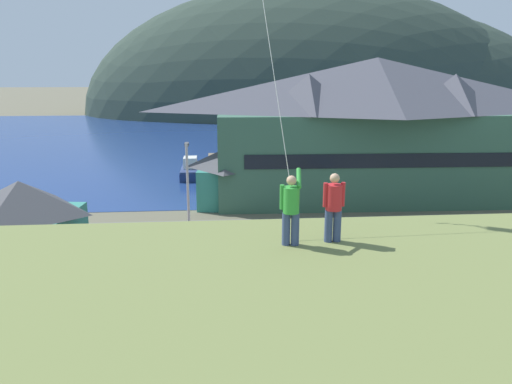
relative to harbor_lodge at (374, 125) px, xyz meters
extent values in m
plane|color=#66604C|center=(-12.41, -21.11, -6.29)|extent=(600.00, 600.00, 0.00)
cube|color=slate|center=(-12.41, -16.11, -6.24)|extent=(40.00, 20.00, 0.10)
cube|color=navy|center=(-12.41, 38.89, -6.28)|extent=(360.00, 84.00, 0.03)
ellipsoid|color=#2D3D33|center=(11.40, 88.61, -6.29)|extent=(115.98, 65.49, 64.10)
ellipsoid|color=#2D3D33|center=(29.85, 96.81, -6.29)|extent=(104.48, 74.97, 54.68)
cube|color=#38604C|center=(0.00, 0.09, -2.56)|extent=(26.70, 10.45, 7.46)
cube|color=black|center=(-0.13, -4.83, -2.19)|extent=(22.48, 0.67, 1.10)
pyramid|color=#4C4C56|center=(0.00, 0.09, 3.37)|extent=(28.31, 11.47, 4.39)
pyramid|color=#4C4C56|center=(-5.99, -1.46, 2.73)|extent=(5.51, 5.51, 3.08)
pyramid|color=#4C4C56|center=(5.91, -1.77, 2.73)|extent=(5.51, 5.51, 3.08)
cube|color=#338475|center=(-24.15, -13.96, -4.72)|extent=(5.76, 5.99, 3.15)
pyramid|color=#47474C|center=(-24.15, -13.96, -2.19)|extent=(6.23, 6.58, 1.90)
cube|color=black|center=(-24.47, -16.69, -5.19)|extent=(1.10, 0.18, 2.20)
cube|color=#338475|center=(-12.53, -1.66, -4.70)|extent=(5.07, 5.17, 3.19)
pyramid|color=#47474C|center=(-12.53, -1.66, -2.29)|extent=(5.49, 5.67, 1.63)
cube|color=black|center=(-12.80, -4.01, -5.17)|extent=(1.10, 0.19, 2.23)
cube|color=#70604C|center=(-12.88, 12.98, -5.94)|extent=(3.20, 14.01, 0.70)
cube|color=navy|center=(-16.16, 9.47, -5.84)|extent=(1.94, 6.01, 0.90)
cube|color=navy|center=(-16.16, 9.47, -5.31)|extent=(1.88, 5.83, 0.16)
cube|color=silver|center=(-16.17, 9.02, -4.68)|extent=(1.35, 1.80, 1.10)
cube|color=#9EA3A8|center=(-11.76, -19.50, -5.47)|extent=(4.29, 2.03, 0.80)
cube|color=gray|center=(-11.61, -19.49, -4.72)|extent=(2.19, 1.72, 0.70)
cube|color=black|center=(-11.61, -19.49, -4.76)|extent=(2.23, 1.75, 0.32)
cylinder|color=black|center=(-13.18, -18.66, -5.87)|extent=(0.65, 0.26, 0.64)
cylinder|color=black|center=(-13.07, -20.49, -5.87)|extent=(0.65, 0.26, 0.64)
cylinder|color=black|center=(-10.45, -18.50, -5.87)|extent=(0.65, 0.26, 0.64)
cylinder|color=black|center=(-10.35, -20.33, -5.87)|extent=(0.65, 0.26, 0.64)
cube|color=red|center=(-17.62, -13.72, -5.47)|extent=(4.30, 2.05, 0.80)
cube|color=#B11A15|center=(-17.77, -13.73, -4.72)|extent=(2.19, 1.72, 0.70)
cube|color=black|center=(-17.77, -13.73, -4.76)|extent=(2.24, 1.76, 0.32)
cylinder|color=black|center=(-16.20, -14.55, -5.87)|extent=(0.65, 0.26, 0.64)
cylinder|color=black|center=(-16.31, -12.72, -5.87)|extent=(0.65, 0.26, 0.64)
cylinder|color=black|center=(-18.93, -14.72, -5.87)|extent=(0.65, 0.26, 0.64)
cylinder|color=black|center=(-19.04, -12.88, -5.87)|extent=(0.65, 0.26, 0.64)
cube|color=#9EA3A8|center=(-19.71, -21.26, -5.47)|extent=(4.33, 2.12, 0.80)
cube|color=gray|center=(-19.86, -21.27, -4.72)|extent=(2.22, 1.76, 0.70)
cube|color=black|center=(-19.86, -21.27, -4.76)|extent=(2.26, 1.79, 0.32)
cylinder|color=black|center=(-18.28, -22.07, -5.87)|extent=(0.66, 0.27, 0.64)
cylinder|color=black|center=(-18.42, -20.24, -5.87)|extent=(0.66, 0.27, 0.64)
cylinder|color=black|center=(-21.00, -22.28, -5.87)|extent=(0.66, 0.27, 0.64)
cylinder|color=black|center=(-21.14, -20.45, -5.87)|extent=(0.66, 0.27, 0.64)
cube|color=navy|center=(-3.61, -20.70, -5.47)|extent=(4.21, 1.82, 0.80)
cube|color=navy|center=(-3.76, -20.70, -4.72)|extent=(2.11, 1.61, 0.70)
cube|color=black|center=(-3.76, -20.70, -4.76)|extent=(2.15, 1.64, 0.32)
cylinder|color=black|center=(-2.24, -21.61, -5.87)|extent=(0.64, 0.22, 0.64)
cylinder|color=black|center=(-2.25, -19.77, -5.87)|extent=(0.64, 0.22, 0.64)
cylinder|color=black|center=(-4.97, -21.62, -5.87)|extent=(0.64, 0.22, 0.64)
cylinder|color=black|center=(-4.98, -19.79, -5.87)|extent=(0.64, 0.22, 0.64)
cube|color=#9EA3A8|center=(2.96, -14.38, -5.47)|extent=(4.27, 1.96, 0.80)
cube|color=gray|center=(3.11, -14.39, -4.72)|extent=(2.16, 1.68, 0.70)
cube|color=black|center=(3.11, -14.39, -4.76)|extent=(2.20, 1.71, 0.32)
cylinder|color=black|center=(1.63, -13.42, -5.87)|extent=(0.65, 0.24, 0.64)
cylinder|color=black|center=(1.56, -15.25, -5.87)|extent=(0.65, 0.24, 0.64)
cylinder|color=black|center=(4.36, -13.52, -5.87)|extent=(0.65, 0.24, 0.64)
cube|color=#B28923|center=(-5.48, -14.76, -5.47)|extent=(4.24, 1.89, 0.80)
cube|color=olive|center=(-5.63, -14.75, -4.72)|extent=(2.13, 1.64, 0.70)
cube|color=black|center=(-5.63, -14.75, -4.76)|extent=(2.18, 1.68, 0.32)
cylinder|color=black|center=(-4.14, -15.70, -5.87)|extent=(0.64, 0.23, 0.64)
cylinder|color=black|center=(-4.10, -13.87, -5.87)|extent=(0.64, 0.23, 0.64)
cylinder|color=black|center=(-6.86, -15.65, -5.87)|extent=(0.64, 0.23, 0.64)
cylinder|color=black|center=(-6.83, -13.81, -5.87)|extent=(0.64, 0.23, 0.64)
cube|color=silver|center=(-11.61, -14.54, -5.47)|extent=(4.25, 1.92, 0.80)
cube|color=beige|center=(-11.76, -14.54, -4.72)|extent=(2.15, 1.66, 0.70)
cube|color=black|center=(-11.76, -14.54, -4.76)|extent=(2.19, 1.69, 0.32)
cylinder|color=black|center=(-10.22, -15.42, -5.87)|extent=(0.65, 0.24, 0.64)
cylinder|color=black|center=(-10.28, -13.58, -5.87)|extent=(0.65, 0.24, 0.64)
cylinder|color=black|center=(-12.95, -15.50, -5.87)|extent=(0.65, 0.24, 0.64)
cylinder|color=black|center=(-13.01, -13.66, -5.87)|extent=(0.65, 0.24, 0.64)
cylinder|color=#ADADB2|center=(-15.26, -10.61, -3.01)|extent=(0.16, 0.16, 6.37)
cube|color=#4C4C51|center=(-15.26, -10.26, 0.08)|extent=(0.24, 0.70, 0.20)
cylinder|color=#384770|center=(-11.73, -29.31, 0.84)|extent=(0.20, 0.20, 0.82)
cylinder|color=#384770|center=(-11.52, -29.34, 0.84)|extent=(0.20, 0.20, 0.82)
cylinder|color=green|center=(-11.63, -29.32, 1.57)|extent=(0.40, 0.40, 0.64)
sphere|color=tan|center=(-11.63, -29.32, 2.05)|extent=(0.24, 0.24, 0.24)
cylinder|color=green|center=(-11.42, -29.17, 2.07)|extent=(0.18, 0.56, 0.43)
cylinder|color=green|center=(-11.84, -29.29, 1.64)|extent=(0.11, 0.11, 0.60)
cylinder|color=#384770|center=(-10.65, -29.17, 0.84)|extent=(0.20, 0.20, 0.82)
cylinder|color=#384770|center=(-10.43, -29.16, 0.84)|extent=(0.20, 0.20, 0.82)
cylinder|color=red|center=(-10.54, -29.16, 1.57)|extent=(0.40, 0.40, 0.64)
sphere|color=tan|center=(-10.54, -29.16, 2.05)|extent=(0.24, 0.24, 0.24)
cylinder|color=red|center=(-10.76, -29.17, 1.64)|extent=(0.11, 0.11, 0.60)
cylinder|color=red|center=(-10.32, -29.15, 1.64)|extent=(0.11, 0.11, 0.60)
cylinder|color=silver|center=(-11.87, -26.97, 4.96)|extent=(1.01, 4.23, 9.07)
camera|label=1|loc=(-13.37, -40.46, 4.62)|focal=34.06mm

